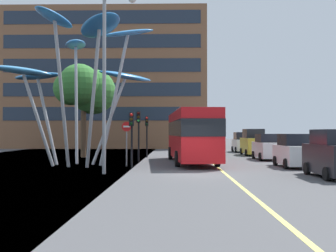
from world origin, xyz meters
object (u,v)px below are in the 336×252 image
Objects in this scene: red_bus at (191,133)px; leaf_sculpture at (81,58)px; car_parked_mid at (296,152)px; traffic_light_island_mid at (147,128)px; car_side_street at (253,143)px; traffic_light_kerb_far at (139,125)px; car_far_side at (243,143)px; no_entry_sign at (127,137)px; car_parked_far at (269,147)px; street_lamp at (111,61)px; traffic_light_kerb_near at (132,128)px.

leaf_sculpture reaches higher than red_bus.
leaf_sculpture is at bearing 176.00° from car_parked_mid.
car_side_street is (9.48, 3.45, -1.37)m from traffic_light_island_mid.
leaf_sculpture is 18.44m from car_side_street.
car_side_street is at bearing 42.29° from leaf_sculpture.
traffic_light_kerb_far is 0.88× the size of car_far_side.
car_side_street is at bearing 50.08° from no_entry_sign.
car_parked_far is at bearing 30.90° from no_entry_sign.
car_parked_mid is at bearing -89.91° from car_far_side.
red_bus is 9.37m from street_lamp.
traffic_light_kerb_near is 12.29m from car_parked_far.
car_side_street is at bearing 57.13° from red_bus.
street_lamp is 6.06m from no_entry_sign.
car_side_street reaches higher than car_parked_mid.
traffic_light_kerb_far reaches higher than traffic_light_island_mid.
car_parked_mid is 12.10m from street_lamp.
car_parked_far is at bearing 24.03° from leaf_sculpture.
car_parked_mid is at bearing -44.20° from traffic_light_island_mid.
red_bus reaches higher than car_parked_far.
traffic_light_kerb_far reaches higher than no_entry_sign.
car_side_street is 5.80m from car_far_side.
traffic_light_kerb_far is at bearing -92.82° from traffic_light_island_mid.
car_side_street is at bearing 90.50° from car_parked_far.
traffic_light_kerb_near is 1.18× the size of no_entry_sign.
car_parked_mid is at bearing -3.64° from no_entry_sign.
traffic_light_island_mid is 13.73m from street_lamp.
car_parked_far is 0.97× the size of car_side_street.
no_entry_sign reaches higher than car_side_street.
car_far_side is (-0.02, 11.80, 0.05)m from car_parked_far.
red_bus is 3.54× the size of traffic_light_kerb_near.
traffic_light_kerb_far is at bearing -139.56° from car_side_street.
red_bus is 3.22× the size of traffic_light_kerb_far.
car_far_side is (0.03, 5.80, -0.13)m from car_side_street.
traffic_light_kerb_far is 1.04× the size of traffic_light_island_mid.
car_parked_mid is at bearing -89.91° from car_parked_far.
traffic_light_kerb_far is 10.87m from car_parked_mid.
traffic_light_kerb_far is at bearing -124.71° from car_far_side.
traffic_light_kerb_near is 21.55m from car_far_side.
car_side_street is (-0.05, 6.00, 0.18)m from car_parked_far.
street_lamp is at bearing -114.65° from car_far_side.
car_side_street is at bearing 90.28° from car_parked_mid.
red_bus is 1.11× the size of leaf_sculpture.
no_entry_sign is at bearing -129.92° from car_side_street.
traffic_light_island_mid is (0.17, 9.96, 0.12)m from traffic_light_kerb_near.
traffic_light_island_mid is 1.25× the size of no_entry_sign.
traffic_light_island_mid reaches higher than no_entry_sign.
traffic_light_kerb_far is 1.30× the size of no_entry_sign.
traffic_light_kerb_far is 9.05m from street_lamp.
traffic_light_kerb_near reaches higher than car_far_side.
leaf_sculpture reaches higher than traffic_light_kerb_far.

